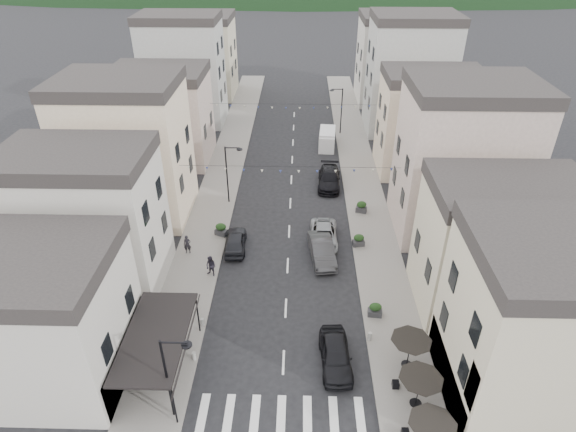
% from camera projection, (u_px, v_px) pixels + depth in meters
% --- Properties ---
extents(sidewalk_left, '(4.00, 76.00, 0.12)m').
position_uv_depth(sidewalk_left, '(223.00, 174.00, 52.85)').
color(sidewalk_left, slate).
rests_on(sidewalk_left, ground).
extents(sidewalk_right, '(4.00, 76.00, 0.12)m').
position_uv_depth(sidewalk_right, '(360.00, 176.00, 52.52)').
color(sidewalk_right, slate).
rests_on(sidewalk_right, ground).
extents(boutique_building, '(12.00, 8.00, 8.00)m').
position_uv_depth(boutique_building, '(18.00, 323.00, 28.07)').
color(boutique_building, beige).
rests_on(boutique_building, ground).
extents(bistro_building, '(10.00, 8.00, 10.00)m').
position_uv_depth(bistro_building, '(549.00, 334.00, 26.03)').
color(bistro_building, beige).
rests_on(bistro_building, ground).
extents(boutique_awning, '(3.77, 7.50, 3.28)m').
position_uv_depth(boutique_awning, '(160.00, 337.00, 28.36)').
color(boutique_awning, black).
rests_on(boutique_awning, ground).
extents(buildings_row_left, '(10.20, 54.16, 14.00)m').
position_uv_depth(buildings_row_left, '(165.00, 103.00, 54.66)').
color(buildings_row_left, beige).
rests_on(buildings_row_left, ground).
extents(buildings_row_right, '(10.20, 54.16, 14.50)m').
position_uv_depth(buildings_row_right, '(424.00, 107.00, 52.93)').
color(buildings_row_right, beige).
rests_on(buildings_row_right, ground).
extents(cafe_terrace, '(2.50, 8.10, 2.53)m').
position_uv_depth(cafe_terrace, '(420.00, 382.00, 26.57)').
color(cafe_terrace, black).
rests_on(cafe_terrace, ground).
extents(streetlamp_left_near, '(1.70, 0.56, 6.00)m').
position_uv_depth(streetlamp_left_near, '(171.00, 372.00, 25.48)').
color(streetlamp_left_near, black).
rests_on(streetlamp_left_near, ground).
extents(streetlamp_left_far, '(1.70, 0.56, 6.00)m').
position_uv_depth(streetlamp_left_far, '(229.00, 169.00, 45.80)').
color(streetlamp_left_far, black).
rests_on(streetlamp_left_far, ground).
extents(streetlamp_right_far, '(1.70, 0.56, 6.00)m').
position_uv_depth(streetlamp_right_far, '(339.00, 106.00, 60.79)').
color(streetlamp_right_far, black).
rests_on(streetlamp_right_far, ground).
extents(bollards, '(11.66, 10.26, 0.60)m').
position_uv_depth(bollards, '(283.00, 364.00, 30.05)').
color(bollards, gray).
rests_on(bollards, ground).
extents(bunting_near, '(19.00, 0.28, 0.62)m').
position_uv_depth(bunting_near, '(289.00, 170.00, 41.25)').
color(bunting_near, black).
rests_on(bunting_near, ground).
extents(bunting_far, '(19.00, 0.28, 0.62)m').
position_uv_depth(bunting_far, '(293.00, 107.00, 54.80)').
color(bunting_far, black).
rests_on(bunting_far, ground).
extents(parked_car_a, '(2.15, 4.81, 1.60)m').
position_uv_depth(parked_car_a, '(336.00, 355.00, 30.20)').
color(parked_car_a, black).
rests_on(parked_car_a, ground).
extents(parked_car_b, '(2.41, 5.22, 1.66)m').
position_uv_depth(parked_car_b, '(322.00, 250.00, 39.58)').
color(parked_car_b, '#2F2F32').
rests_on(parked_car_b, ground).
extents(parked_car_c, '(2.44, 5.14, 1.42)m').
position_uv_depth(parked_car_c, '(324.00, 235.00, 41.60)').
color(parked_car_c, gray).
rests_on(parked_car_c, ground).
extents(parked_car_d, '(2.61, 5.72, 1.62)m').
position_uv_depth(parked_car_d, '(329.00, 178.00, 50.37)').
color(parked_car_d, black).
rests_on(parked_car_d, ground).
extents(parked_car_e, '(1.99, 4.49, 1.50)m').
position_uv_depth(parked_car_e, '(235.00, 241.00, 40.82)').
color(parked_car_e, black).
rests_on(parked_car_e, ground).
extents(delivery_van, '(2.23, 4.85, 2.26)m').
position_uv_depth(delivery_van, '(327.00, 138.00, 58.67)').
color(delivery_van, silver).
rests_on(delivery_van, ground).
extents(pedestrian_a, '(0.65, 0.46, 1.67)m').
position_uv_depth(pedestrian_a, '(187.00, 244.00, 40.04)').
color(pedestrian_a, black).
rests_on(pedestrian_a, sidewalk_left).
extents(pedestrian_b, '(1.07, 0.98, 1.77)m').
position_uv_depth(pedestrian_b, '(211.00, 266.00, 37.48)').
color(pedestrian_b, '#25212D').
rests_on(pedestrian_b, sidewalk_left).
extents(planter_la, '(1.27, 0.97, 1.26)m').
position_uv_depth(planter_la, '(157.00, 353.00, 30.39)').
color(planter_la, '#2C2C2E').
rests_on(planter_la, sidewalk_left).
extents(planter_lb, '(1.21, 0.97, 1.19)m').
position_uv_depth(planter_lb, '(221.00, 229.00, 42.42)').
color(planter_lb, '#2E2E30').
rests_on(planter_lb, sidewalk_left).
extents(planter_ra, '(1.04, 0.63, 1.11)m').
position_uv_depth(planter_ra, '(375.00, 310.00, 33.85)').
color(planter_ra, '#2F2F32').
rests_on(planter_ra, sidewalk_right).
extents(planter_rb, '(1.09, 0.74, 1.12)m').
position_uv_depth(planter_rb, '(359.00, 240.00, 41.07)').
color(planter_rb, '#303032').
rests_on(planter_rb, sidewalk_right).
extents(planter_rc, '(1.15, 0.80, 1.17)m').
position_uv_depth(planter_rc, '(361.00, 207.00, 45.71)').
color(planter_rc, '#2F2F32').
rests_on(planter_rc, sidewalk_right).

